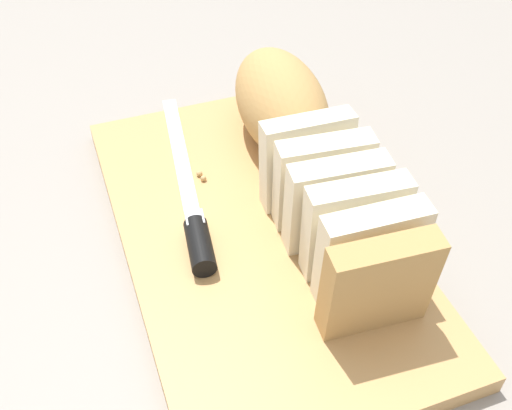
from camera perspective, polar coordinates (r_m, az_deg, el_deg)
ground_plane at (r=0.64m, az=-0.00°, el=-3.35°), size 3.00×3.00×0.00m
cutting_board at (r=0.63m, az=-0.00°, el=-2.68°), size 0.47×0.28×0.02m
bread_loaf at (r=0.64m, az=4.58°, el=5.39°), size 0.39×0.11×0.10m
bread_knife at (r=0.62m, az=-5.73°, el=-1.48°), size 0.30×0.05×0.02m
crumb_near_knife at (r=0.68m, az=-5.27°, el=2.93°), size 0.01×0.01×0.01m
crumb_near_loaf at (r=0.67m, az=-4.91°, el=2.48°), size 0.01×0.01×0.01m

